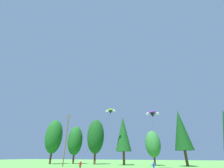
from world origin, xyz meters
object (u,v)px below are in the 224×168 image
at_px(utility_pole, 66,138).
at_px(kite_flyer_mid, 154,167).
at_px(parafoil_kite_high_lime_white, 111,111).
at_px(kite_flyer_near, 80,165).
at_px(parafoil_kite_mid_purple, 153,114).

height_order(utility_pole, kite_flyer_mid, utility_pole).
bearing_deg(parafoil_kite_high_lime_white, kite_flyer_mid, -54.39).
distance_m(utility_pole, parafoil_kite_high_lime_white, 14.28).
xyz_separation_m(utility_pole, parafoil_kite_high_lime_white, (9.14, 7.53, 7.97)).
distance_m(kite_flyer_near, parafoil_kite_high_lime_white, 22.77).
height_order(kite_flyer_near, parafoil_kite_high_lime_white, parafoil_kite_high_lime_white).
bearing_deg(utility_pole, kite_flyer_mid, -26.30).
relative_size(utility_pole, kite_flyer_mid, 7.36).
relative_size(kite_flyer_near, kite_flyer_mid, 1.00).
height_order(utility_pole, kite_flyer_near, utility_pole).
xyz_separation_m(kite_flyer_mid, parafoil_kite_high_lime_white, (-13.36, 18.66, 13.46)).
relative_size(utility_pole, kite_flyer_near, 7.36).
relative_size(utility_pole, parafoil_kite_mid_purple, 0.95).
height_order(utility_pole, parafoil_kite_mid_purple, utility_pole).
xyz_separation_m(utility_pole, kite_flyer_mid, (22.51, -11.12, -5.49)).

